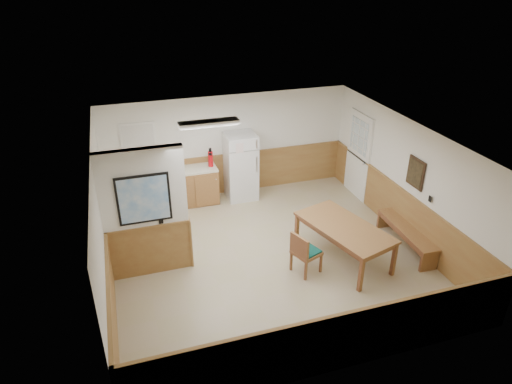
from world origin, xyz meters
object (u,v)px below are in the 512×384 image
object	(u,v)px
soap_bottle	(138,171)
dining_bench	(407,232)
refrigerator	(241,166)
dining_chair	(303,251)
dining_table	(344,230)
fire_extinguisher	(210,158)

from	to	relation	value
soap_bottle	dining_bench	bearing A→B (deg)	-32.89
refrigerator	soap_bottle	bearing A→B (deg)	178.90
dining_bench	dining_chair	size ratio (longest dim) A/B	2.07
refrigerator	dining_table	bearing A→B (deg)	-69.33
refrigerator	dining_chair	xyz separation A→B (m)	(0.25, -3.34, -0.33)
dining_table	soap_bottle	distance (m)	4.82
dining_table	dining_chair	bearing A→B (deg)	175.53
dining_bench	soap_bottle	bearing A→B (deg)	149.57
dining_table	dining_chair	distance (m)	0.96
dining_chair	fire_extinguisher	size ratio (longest dim) A/B	1.86
fire_extinguisher	dining_table	bearing A→B (deg)	-71.70
dining_chair	dining_bench	bearing A→B (deg)	-16.94
dining_table	soap_bottle	xyz separation A→B (m)	(-3.58, 3.21, 0.34)
refrigerator	dining_chair	world-z (taller)	refrigerator
dining_chair	soap_bottle	distance (m)	4.35
refrigerator	dining_table	xyz separation A→B (m)	(1.17, -3.15, -0.16)
dining_chair	soap_bottle	xyz separation A→B (m)	(-2.66, 3.40, 0.50)
refrigerator	soap_bottle	world-z (taller)	refrigerator
refrigerator	dining_chair	bearing A→B (deg)	-85.50
dining_table	fire_extinguisher	size ratio (longest dim) A/B	4.67
soap_bottle	fire_extinguisher	bearing A→B (deg)	-0.21
refrigerator	dining_chair	distance (m)	3.37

